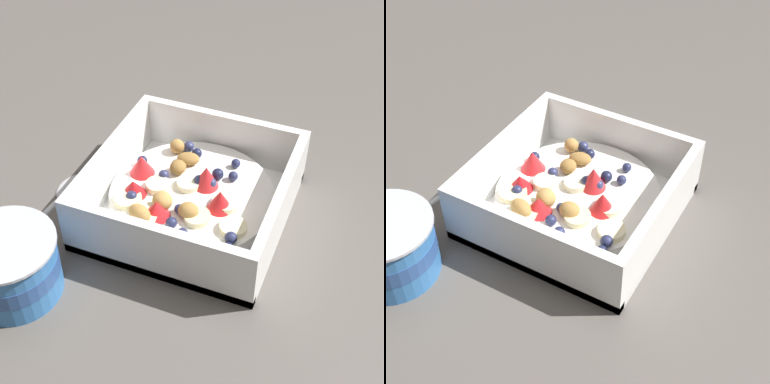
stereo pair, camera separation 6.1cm
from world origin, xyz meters
The scene contains 4 objects.
ground_plane centered at (0.00, 0.00, 0.00)m, with size 2.40×2.40×0.00m, color #56514C.
fruit_bowl centered at (0.01, -0.01, 0.02)m, with size 0.20×0.20×0.07m.
spoon centered at (0.16, 0.03, 0.00)m, with size 0.04×0.17×0.01m.
yogurt_cup centered at (0.13, 0.15, 0.03)m, with size 0.10×0.10×0.07m.
Camera 2 is at (-0.21, 0.38, 0.44)m, focal length 53.47 mm.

